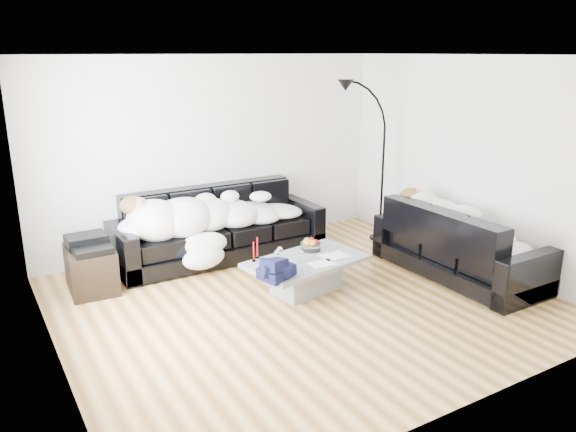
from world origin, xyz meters
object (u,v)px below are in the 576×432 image
wine_glass_b (277,257)px  fruit_bowl (311,244)px  candle_right (257,248)px  stereo (88,243)px  sleeper_right (461,225)px  coffee_table (306,275)px  sofa_right (459,241)px  candle_left (254,252)px  sleeper_back (220,210)px  floor_lamp (383,171)px  wine_glass_c (301,256)px  shoes (437,271)px  av_cabinet (91,269)px  sofa_back (219,224)px  wine_glass_a (280,254)px

wine_glass_b → fruit_bowl: bearing=18.8°
candle_right → stereo: bearing=148.5°
sleeper_right → fruit_bowl: sleeper_right is taller
coffee_table → wine_glass_b: (-0.36, 0.04, 0.28)m
fruit_bowl → wine_glass_b: 0.60m
sofa_right → candle_left: sofa_right is taller
sofa_right → sleeper_back: sleeper_back is taller
fruit_bowl → floor_lamp: size_ratio=0.12×
fruit_bowl → candle_left: 0.75m
coffee_table → wine_glass_c: (-0.11, -0.06, 0.27)m
sleeper_back → sleeper_right: 3.01m
shoes → floor_lamp: size_ratio=0.22×
wine_glass_c → shoes: (1.75, -0.36, -0.41)m
candle_left → stereo: (-1.54, 1.06, 0.07)m
shoes → stereo: size_ratio=1.01×
sofa_right → av_cabinet: (-3.94, 1.83, -0.18)m
fruit_bowl → av_cabinet: size_ratio=0.33×
candle_left → candle_right: (0.08, 0.07, 0.01)m
coffee_table → stereo: size_ratio=3.02×
sleeper_right → sofa_back: bearing=47.2°
sleeper_back → wine_glass_b: size_ratio=14.30×
sofa_back → wine_glass_b: size_ratio=16.90×
wine_glass_c → av_cabinet: size_ratio=0.21×
sofa_back → floor_lamp: 2.43m
sofa_right → shoes: sofa_right is taller
wine_glass_a → floor_lamp: 2.46m
stereo → floor_lamp: bearing=-5.3°
floor_lamp → av_cabinet: bearing=-162.9°
wine_glass_b → stereo: stereo is taller
sofa_back → fruit_bowl: bearing=-66.0°
wine_glass_b → sofa_right: bearing=-14.3°
fruit_bowl → wine_glass_b: wine_glass_b is taller
sleeper_back → sleeper_right: (2.23, -2.02, -0.01)m
coffee_table → wine_glass_b: size_ratio=8.16×
sofa_back → coffee_table: 1.60m
sleeper_back → floor_lamp: bearing=-11.2°
sofa_right → av_cabinet: 4.35m
candle_left → av_cabinet: bearing=145.5°
fruit_bowl → candle_right: 0.67m
sleeper_back → wine_glass_c: bearing=-80.2°
sofa_right → floor_lamp: 1.66m
candle_left → av_cabinet: (-1.54, 1.06, -0.25)m
wine_glass_a → wine_glass_c: size_ratio=1.10×
sleeper_right → fruit_bowl: bearing=65.3°
sofa_right → sleeper_right: size_ratio=1.17×
sleeper_back → sleeper_right: size_ratio=1.28×
coffee_table → shoes: 1.70m
wine_glass_b → wine_glass_c: (0.25, -0.09, -0.01)m
sleeper_right → shoes: 0.64m
wine_glass_c → fruit_bowl: bearing=42.0°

